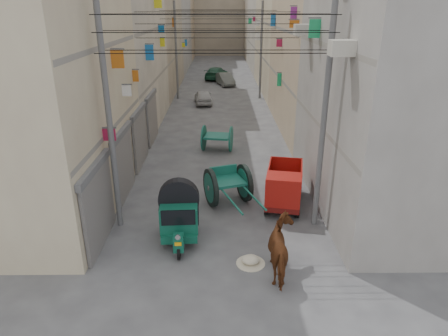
{
  "coord_description": "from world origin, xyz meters",
  "views": [
    {
      "loc": [
        0.12,
        -6.99,
        7.51
      ],
      "look_at": [
        0.25,
        6.5,
        2.05
      ],
      "focal_mm": 32.0,
      "sensor_mm": 36.0,
      "label": 1
    }
  ],
  "objects_px": {
    "auto_rickshaw": "(180,213)",
    "distant_car_grey": "(225,79)",
    "tonga_cart": "(228,185)",
    "second_cart": "(217,138)",
    "distant_car_green": "(216,73)",
    "distant_car_white": "(203,97)",
    "feed_sack": "(251,260)",
    "horse": "(284,250)",
    "mini_truck": "(284,190)"
  },
  "relations": [
    {
      "from": "horse",
      "to": "distant_car_grey",
      "type": "height_order",
      "value": "horse"
    },
    {
      "from": "auto_rickshaw",
      "to": "tonga_cart",
      "type": "height_order",
      "value": "auto_rickshaw"
    },
    {
      "from": "horse",
      "to": "distant_car_green",
      "type": "distance_m",
      "value": 35.27
    },
    {
      "from": "auto_rickshaw",
      "to": "distant_car_white",
      "type": "distance_m",
      "value": 20.87
    },
    {
      "from": "tonga_cart",
      "to": "distant_car_green",
      "type": "bearing_deg",
      "value": 72.12
    },
    {
      "from": "mini_truck",
      "to": "distant_car_grey",
      "type": "xyz_separation_m",
      "value": [
        -1.97,
        27.22,
        -0.21
      ]
    },
    {
      "from": "distant_car_grey",
      "to": "distant_car_green",
      "type": "relative_size",
      "value": 0.81
    },
    {
      "from": "second_cart",
      "to": "horse",
      "type": "bearing_deg",
      "value": -70.39
    },
    {
      "from": "second_cart",
      "to": "distant_car_grey",
      "type": "xyz_separation_m",
      "value": [
        0.7,
        20.27,
        -0.16
      ]
    },
    {
      "from": "auto_rickshaw",
      "to": "tonga_cart",
      "type": "relative_size",
      "value": 0.66
    },
    {
      "from": "mini_truck",
      "to": "horse",
      "type": "xyz_separation_m",
      "value": [
        -0.64,
        -4.26,
        0.03
      ]
    },
    {
      "from": "auto_rickshaw",
      "to": "distant_car_white",
      "type": "relative_size",
      "value": 0.73
    },
    {
      "from": "tonga_cart",
      "to": "horse",
      "type": "bearing_deg",
      "value": -91.11
    },
    {
      "from": "second_cart",
      "to": "distant_car_grey",
      "type": "bearing_deg",
      "value": 97.37
    },
    {
      "from": "distant_car_grey",
      "to": "feed_sack",
      "type": "bearing_deg",
      "value": -103.01
    },
    {
      "from": "auto_rickshaw",
      "to": "distant_car_grey",
      "type": "height_order",
      "value": "auto_rickshaw"
    },
    {
      "from": "distant_car_green",
      "to": "tonga_cart",
      "type": "bearing_deg",
      "value": 104.67
    },
    {
      "from": "horse",
      "to": "second_cart",
      "type": "bearing_deg",
      "value": -80.92
    },
    {
      "from": "horse",
      "to": "distant_car_green",
      "type": "relative_size",
      "value": 0.44
    },
    {
      "from": "distant_car_white",
      "to": "distant_car_grey",
      "type": "distance_m",
      "value": 8.8
    },
    {
      "from": "distant_car_white",
      "to": "distant_car_green",
      "type": "distance_m",
      "value": 12.34
    },
    {
      "from": "distant_car_green",
      "to": "distant_car_white",
      "type": "bearing_deg",
      "value": 98.76
    },
    {
      "from": "mini_truck",
      "to": "second_cart",
      "type": "height_order",
      "value": "mini_truck"
    },
    {
      "from": "horse",
      "to": "distant_car_white",
      "type": "xyz_separation_m",
      "value": [
        -3.27,
        22.89,
        -0.27
      ]
    },
    {
      "from": "mini_truck",
      "to": "horse",
      "type": "bearing_deg",
      "value": -87.39
    },
    {
      "from": "auto_rickshaw",
      "to": "distant_car_green",
      "type": "height_order",
      "value": "auto_rickshaw"
    },
    {
      "from": "mini_truck",
      "to": "distant_car_white",
      "type": "bearing_deg",
      "value": 112.96
    },
    {
      "from": "feed_sack",
      "to": "distant_car_green",
      "type": "bearing_deg",
      "value": 92.28
    },
    {
      "from": "auto_rickshaw",
      "to": "distant_car_white",
      "type": "xyz_separation_m",
      "value": [
        -0.02,
        20.86,
        -0.43
      ]
    },
    {
      "from": "auto_rickshaw",
      "to": "distant_car_grey",
      "type": "distance_m",
      "value": 29.51
    },
    {
      "from": "mini_truck",
      "to": "distant_car_grey",
      "type": "height_order",
      "value": "mini_truck"
    },
    {
      "from": "distant_car_white",
      "to": "distant_car_green",
      "type": "height_order",
      "value": "distant_car_green"
    },
    {
      "from": "feed_sack",
      "to": "distant_car_white",
      "type": "height_order",
      "value": "distant_car_white"
    },
    {
      "from": "tonga_cart",
      "to": "second_cart",
      "type": "bearing_deg",
      "value": 74.9
    },
    {
      "from": "auto_rickshaw",
      "to": "distant_car_white",
      "type": "bearing_deg",
      "value": 87.14
    },
    {
      "from": "tonga_cart",
      "to": "second_cart",
      "type": "height_order",
      "value": "tonga_cart"
    },
    {
      "from": "horse",
      "to": "auto_rickshaw",
      "type": "bearing_deg",
      "value": -33.08
    },
    {
      "from": "auto_rickshaw",
      "to": "tonga_cart",
      "type": "xyz_separation_m",
      "value": [
        1.7,
        2.72,
        -0.19
      ]
    },
    {
      "from": "second_cart",
      "to": "horse",
      "type": "height_order",
      "value": "horse"
    },
    {
      "from": "auto_rickshaw",
      "to": "distant_car_grey",
      "type": "bearing_deg",
      "value": 83.35
    },
    {
      "from": "auto_rickshaw",
      "to": "distant_car_white",
      "type": "height_order",
      "value": "auto_rickshaw"
    },
    {
      "from": "tonga_cart",
      "to": "second_cart",
      "type": "xyz_separation_m",
      "value": [
        -0.47,
        6.45,
        -0.06
      ]
    },
    {
      "from": "distant_car_grey",
      "to": "mini_truck",
      "type": "bearing_deg",
      "value": -99.64
    },
    {
      "from": "auto_rickshaw",
      "to": "feed_sack",
      "type": "distance_m",
      "value": 2.91
    },
    {
      "from": "auto_rickshaw",
      "to": "distant_car_grey",
      "type": "xyz_separation_m",
      "value": [
        1.93,
        29.45,
        -0.4
      ]
    },
    {
      "from": "second_cart",
      "to": "distant_car_white",
      "type": "bearing_deg",
      "value": 105.42
    },
    {
      "from": "second_cart",
      "to": "feed_sack",
      "type": "distance_m",
      "value": 10.76
    },
    {
      "from": "horse",
      "to": "distant_car_green",
      "type": "height_order",
      "value": "horse"
    },
    {
      "from": "horse",
      "to": "distant_car_green",
      "type": "bearing_deg",
      "value": -87.45
    },
    {
      "from": "tonga_cart",
      "to": "second_cart",
      "type": "relative_size",
      "value": 2.03
    }
  ]
}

